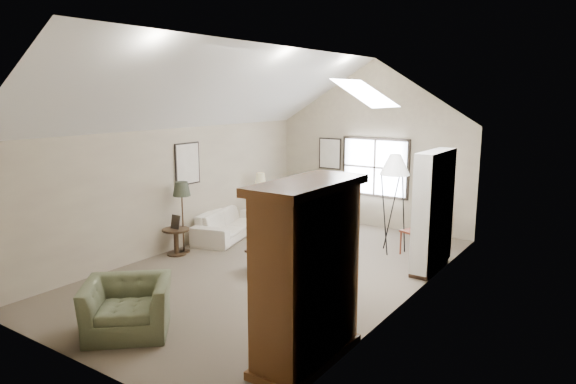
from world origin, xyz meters
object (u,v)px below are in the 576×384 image
Objects in this scene: side_table at (176,242)px; armoire at (307,273)px; armchair_far at (307,208)px; armchair_near at (128,307)px; side_chair at (416,226)px; coffee_table at (271,264)px; sofa at (229,223)px.

armoire is at bearing -25.04° from side_table.
armchair_far is 1.92× the size of side_table.
armchair_near is 5.81m from side_chair.
armchair_far is at bearing 111.47° from coffee_table.
side_table is at bearing -127.08° from side_chair.
armchair_far reaches higher than side_table.
coffee_table is 3.12m from side_chair.
sofa is 1.92× the size of armchair_near.
sofa is 2.75m from coffee_table.
armchair_far is (1.01, 1.71, 0.16)m from sofa.
sofa is at bearing 65.78° from armchair_far.
sofa is 2.00m from armchair_far.
armoire reaches higher than coffee_table.
armchair_near is (-2.38, -0.74, -0.74)m from armoire.
coffee_table is (2.29, -1.52, -0.09)m from sofa.
sofa is 1.60m from side_table.
side_table is (-2.29, -0.08, 0.05)m from coffee_table.
sofa is (-4.38, 3.65, -0.79)m from armoire.
armchair_far is 3.48m from coffee_table.
coffee_table is at bearing 1.97° from side_table.
armchair_near is at bearing -171.16° from sofa.
armoire is 5.75m from sofa.
side_table is (-1.01, -3.31, -0.20)m from armchair_far.
armchair_near is 2.08× the size of side_table.
armoire is 1.99× the size of armchair_near.
armchair_far is at bearing 122.14° from armoire.
armchair_near is at bearing -95.79° from coffee_table.
armoire is 1.03× the size of sofa.
armchair_near is at bearing -90.94° from side_chair.
coffee_table is at bearing 117.92° from armchair_far.
coffee_table is 0.71× the size of side_chair.
coffee_table is at bearing -139.28° from sofa.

